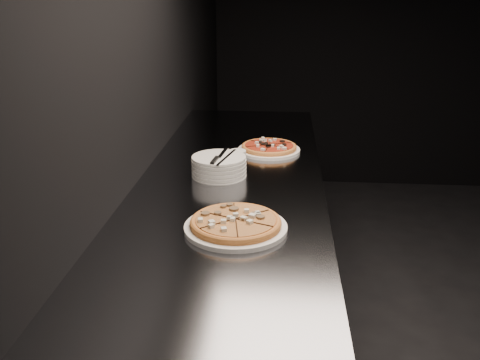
# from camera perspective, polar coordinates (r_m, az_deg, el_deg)

# --- Properties ---
(wall_left) EXTENTS (0.02, 5.00, 2.80)m
(wall_left) POSITION_cam_1_polar(r_m,az_deg,el_deg) (2.15, -11.10, 12.78)
(wall_left) COLOR black
(wall_left) RESTS_ON floor
(counter) EXTENTS (0.74, 2.44, 0.92)m
(counter) POSITION_cam_1_polar(r_m,az_deg,el_deg) (2.39, -0.85, -10.06)
(counter) COLOR slate
(counter) RESTS_ON floor
(pizza_mushroom) EXTENTS (0.38, 0.38, 0.04)m
(pizza_mushroom) POSITION_cam_1_polar(r_m,az_deg,el_deg) (1.71, -0.46, -4.71)
(pizza_mushroom) COLOR white
(pizza_mushroom) RESTS_ON counter
(pizza_tomato) EXTENTS (0.34, 0.34, 0.03)m
(pizza_tomato) POSITION_cam_1_polar(r_m,az_deg,el_deg) (2.53, 3.12, 3.45)
(pizza_tomato) COLOR white
(pizza_tomato) RESTS_ON counter
(plate_stack) EXTENTS (0.22, 0.22, 0.08)m
(plate_stack) POSITION_cam_1_polar(r_m,az_deg,el_deg) (2.19, -2.26, 1.48)
(plate_stack) COLOR white
(plate_stack) RESTS_ON counter
(cutlery) EXTENTS (0.11, 0.23, 0.01)m
(cutlery) POSITION_cam_1_polar(r_m,az_deg,el_deg) (2.16, -2.10, 2.45)
(cutlery) COLOR #B2B4B9
(cutlery) RESTS_ON plate_stack
(ramekin) EXTENTS (0.07, 0.07, 0.06)m
(ramekin) POSITION_cam_1_polar(r_m,az_deg,el_deg) (2.33, -0.26, 2.46)
(ramekin) COLOR silver
(ramekin) RESTS_ON counter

